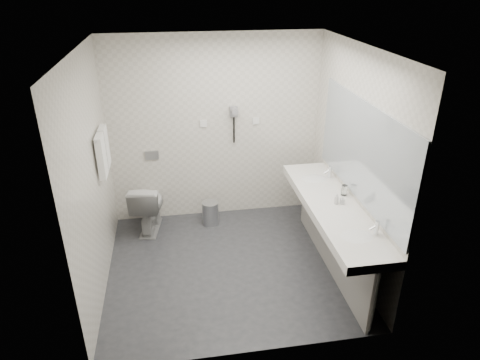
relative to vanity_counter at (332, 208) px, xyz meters
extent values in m
plane|color=#2C2D32|center=(-1.12, 0.20, -0.80)|extent=(2.80, 2.80, 0.00)
plane|color=white|center=(-1.12, 0.20, 1.70)|extent=(2.80, 2.80, 0.00)
plane|color=silver|center=(-1.12, 1.50, 0.45)|extent=(2.80, 0.00, 2.80)
plane|color=silver|center=(-1.12, -1.10, 0.45)|extent=(2.80, 0.00, 2.80)
plane|color=silver|center=(-2.52, 0.20, 0.45)|extent=(0.00, 2.60, 2.60)
plane|color=silver|center=(0.27, 0.20, 0.45)|extent=(0.00, 2.60, 2.60)
cube|color=white|center=(0.00, 0.00, 0.00)|extent=(0.55, 2.20, 0.10)
cube|color=gray|center=(0.02, 0.00, -0.42)|extent=(0.03, 2.15, 0.75)
cylinder|color=silver|center=(0.05, -1.04, -0.42)|extent=(0.06, 0.06, 0.75)
cylinder|color=silver|center=(0.05, 1.04, -0.42)|extent=(0.06, 0.06, 0.75)
cube|color=#B2BCC6|center=(0.26, 0.00, 0.65)|extent=(0.02, 2.20, 1.05)
ellipsoid|color=white|center=(0.00, -0.65, 0.04)|extent=(0.40, 0.31, 0.05)
ellipsoid|color=white|center=(0.00, 0.65, 0.04)|extent=(0.40, 0.31, 0.05)
cylinder|color=silver|center=(0.19, -0.65, 0.12)|extent=(0.04, 0.04, 0.15)
cylinder|color=silver|center=(0.19, 0.65, 0.12)|extent=(0.04, 0.04, 0.15)
imported|color=silver|center=(0.10, -0.02, 0.10)|extent=(0.04, 0.04, 0.09)
imported|color=silver|center=(0.04, 0.00, 0.12)|extent=(0.05, 0.05, 0.13)
cylinder|color=silver|center=(0.20, 0.18, 0.11)|extent=(0.08, 0.08, 0.12)
imported|color=white|center=(-2.07, 1.20, -0.45)|extent=(0.49, 0.74, 0.69)
cube|color=#B2B5BA|center=(-1.98, 1.49, 0.15)|extent=(0.18, 0.02, 0.12)
cylinder|color=#B2B5BA|center=(-1.25, 1.19, -0.64)|extent=(0.28, 0.28, 0.31)
cylinder|color=#B2B5BA|center=(-1.25, 1.19, -0.48)|extent=(0.22, 0.22, 0.02)
cylinder|color=silver|center=(-2.47, 0.75, 0.75)|extent=(0.02, 0.62, 0.02)
cube|color=white|center=(-2.46, 0.61, 0.53)|extent=(0.07, 0.24, 0.48)
cube|color=white|center=(-2.46, 0.89, 0.53)|extent=(0.07, 0.24, 0.48)
cube|color=gray|center=(-0.88, 1.47, 0.70)|extent=(0.10, 0.04, 0.14)
cylinder|color=gray|center=(-0.88, 1.40, 0.73)|extent=(0.08, 0.14, 0.08)
cylinder|color=black|center=(-0.88, 1.46, 0.45)|extent=(0.02, 0.02, 0.35)
cube|color=white|center=(-1.27, 1.49, 0.55)|extent=(0.09, 0.02, 0.09)
cube|color=white|center=(-0.57, 1.49, 0.55)|extent=(0.09, 0.02, 0.09)
camera|label=1|loc=(-1.67, -3.91, 2.34)|focal=32.22mm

